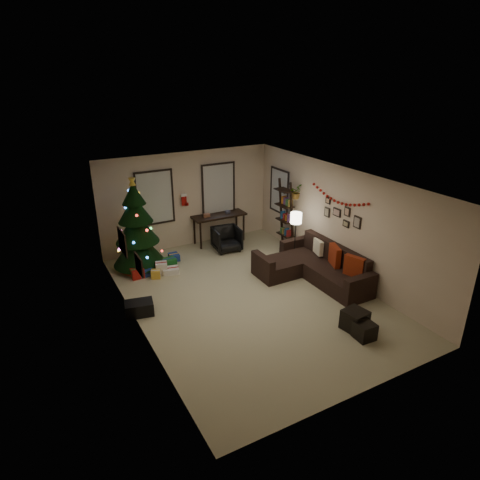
# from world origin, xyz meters

# --- Properties ---
(floor) EXTENTS (7.00, 7.00, 0.00)m
(floor) POSITION_xyz_m (0.00, 0.00, 0.00)
(floor) COLOR tan
(floor) RESTS_ON ground
(ceiling) EXTENTS (7.00, 7.00, 0.00)m
(ceiling) POSITION_xyz_m (0.00, 0.00, 2.70)
(ceiling) COLOR white
(ceiling) RESTS_ON floor
(wall_back) EXTENTS (5.00, 0.00, 5.00)m
(wall_back) POSITION_xyz_m (0.00, 3.50, 1.35)
(wall_back) COLOR beige
(wall_back) RESTS_ON floor
(wall_front) EXTENTS (5.00, 0.00, 5.00)m
(wall_front) POSITION_xyz_m (0.00, -3.50, 1.35)
(wall_front) COLOR beige
(wall_front) RESTS_ON floor
(wall_left) EXTENTS (0.00, 7.00, 7.00)m
(wall_left) POSITION_xyz_m (-2.50, 0.00, 1.35)
(wall_left) COLOR beige
(wall_left) RESTS_ON floor
(wall_right) EXTENTS (0.00, 7.00, 7.00)m
(wall_right) POSITION_xyz_m (2.50, 0.00, 1.35)
(wall_right) COLOR beige
(wall_right) RESTS_ON floor
(window_back_left) EXTENTS (1.05, 0.06, 1.50)m
(window_back_left) POSITION_xyz_m (-0.95, 3.47, 1.55)
(window_back_left) COLOR #728CB2
(window_back_left) RESTS_ON wall_back
(window_back_right) EXTENTS (1.05, 0.06, 1.50)m
(window_back_right) POSITION_xyz_m (0.95, 3.47, 1.55)
(window_back_right) COLOR #728CB2
(window_back_right) RESTS_ON wall_back
(window_right_wall) EXTENTS (0.06, 0.90, 1.30)m
(window_right_wall) POSITION_xyz_m (2.47, 2.55, 1.50)
(window_right_wall) COLOR #728CB2
(window_right_wall) RESTS_ON wall_right
(christmas_tree) EXTENTS (1.32, 1.32, 2.45)m
(christmas_tree) POSITION_xyz_m (-1.72, 2.65, 1.01)
(christmas_tree) COLOR black
(christmas_tree) RESTS_ON floor
(presents) EXTENTS (1.50, 1.01, 0.30)m
(presents) POSITION_xyz_m (-1.46, 2.22, 0.11)
(presents) COLOR #14591E
(presents) RESTS_ON floor
(sofa) EXTENTS (1.82, 2.65, 0.85)m
(sofa) POSITION_xyz_m (1.85, 0.04, 0.28)
(sofa) COLOR black
(sofa) RESTS_ON floor
(pillow_red_a) EXTENTS (0.27, 0.50, 0.48)m
(pillow_red_a) POSITION_xyz_m (2.21, -0.93, 0.64)
(pillow_red_a) COLOR maroon
(pillow_red_a) RESTS_ON sofa
(pillow_red_b) EXTENTS (0.29, 0.50, 0.49)m
(pillow_red_b) POSITION_xyz_m (2.21, -0.26, 0.64)
(pillow_red_b) COLOR maroon
(pillow_red_b) RESTS_ON sofa
(pillow_cream) EXTENTS (0.19, 0.39, 0.38)m
(pillow_cream) POSITION_xyz_m (2.21, 0.36, 0.63)
(pillow_cream) COLOR beige
(pillow_cream) RESTS_ON sofa
(ottoman_near) EXTENTS (0.49, 0.49, 0.41)m
(ottoman_near) POSITION_xyz_m (1.20, -2.10, 0.20)
(ottoman_near) COLOR black
(ottoman_near) RESTS_ON floor
(ottoman_far) EXTENTS (0.37, 0.37, 0.33)m
(ottoman_far) POSITION_xyz_m (1.15, -2.43, 0.17)
(ottoman_far) COLOR black
(ottoman_far) RESTS_ON floor
(desk) EXTENTS (1.58, 0.56, 0.85)m
(desk) POSITION_xyz_m (0.84, 3.22, 0.75)
(desk) COLOR black
(desk) RESTS_ON floor
(desk_chair) EXTENTS (0.72, 0.68, 0.68)m
(desk_chair) POSITION_xyz_m (0.75, 2.57, 0.34)
(desk_chair) COLOR black
(desk_chair) RESTS_ON floor
(bookshelf) EXTENTS (0.30, 0.58, 1.98)m
(bookshelf) POSITION_xyz_m (2.30, 1.96, 0.96)
(bookshelf) COLOR black
(bookshelf) RESTS_ON floor
(potted_plant) EXTENTS (0.57, 0.57, 0.48)m
(potted_plant) POSITION_xyz_m (2.30, 1.55, 1.80)
(potted_plant) COLOR #4C4C4C
(potted_plant) RESTS_ON bookshelf
(floor_lamp) EXTENTS (0.29, 0.29, 1.39)m
(floor_lamp) POSITION_xyz_m (1.95, 1.00, 1.16)
(floor_lamp) COLOR black
(floor_lamp) RESTS_ON floor
(art_map) EXTENTS (0.04, 0.60, 0.50)m
(art_map) POSITION_xyz_m (-2.48, 0.88, 1.52)
(art_map) COLOR black
(art_map) RESTS_ON wall_left
(art_abstract) EXTENTS (0.04, 0.45, 0.35)m
(art_abstract) POSITION_xyz_m (-2.48, -0.31, 1.51)
(art_abstract) COLOR black
(art_abstract) RESTS_ON wall_left
(gallery) EXTENTS (0.03, 1.25, 0.54)m
(gallery) POSITION_xyz_m (2.48, -0.07, 1.57)
(gallery) COLOR black
(gallery) RESTS_ON wall_right
(garland) EXTENTS (0.08, 1.90, 0.30)m
(garland) POSITION_xyz_m (2.45, 0.05, 1.97)
(garland) COLOR #A5140C
(garland) RESTS_ON wall_right
(stocking_left) EXTENTS (0.20, 0.05, 0.36)m
(stocking_left) POSITION_xyz_m (-0.14, 3.39, 1.41)
(stocking_left) COLOR #990F0C
(stocking_left) RESTS_ON wall_back
(stocking_right) EXTENTS (0.20, 0.05, 0.36)m
(stocking_right) POSITION_xyz_m (0.19, 3.54, 1.53)
(stocking_right) COLOR #990F0C
(stocking_right) RESTS_ON wall_back
(storage_bin) EXTENTS (0.64, 0.49, 0.29)m
(storage_bin) POSITION_xyz_m (-2.38, 0.47, 0.14)
(storage_bin) COLOR black
(storage_bin) RESTS_ON floor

